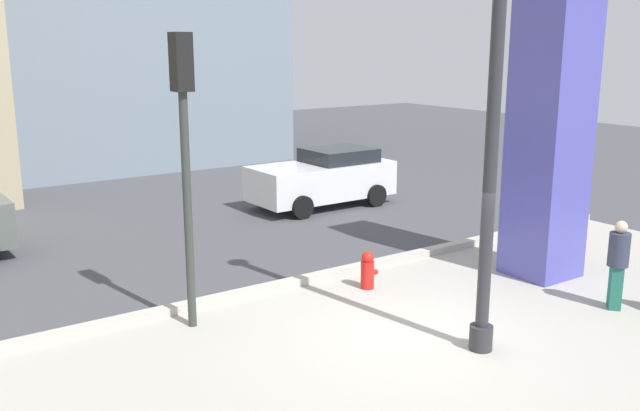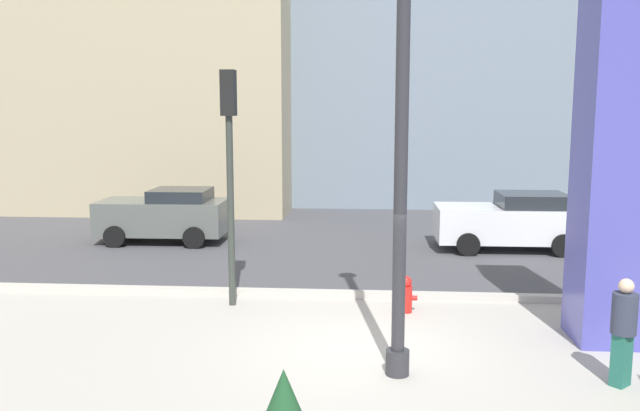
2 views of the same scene
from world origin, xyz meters
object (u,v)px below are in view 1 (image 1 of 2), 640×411
at_px(lamp_post, 494,108).
at_px(car_intersection, 324,178).
at_px(fire_hydrant, 368,270).
at_px(pedestrian_on_sidewalk, 618,261).
at_px(art_pillar_blue, 550,125).
at_px(traffic_light_corner, 184,135).

relative_size(lamp_post, car_intersection, 1.83).
relative_size(fire_hydrant, pedestrian_on_sidewalk, 0.46).
distance_m(art_pillar_blue, car_intersection, 7.92).
height_order(art_pillar_blue, pedestrian_on_sidewalk, art_pillar_blue).
bearing_deg(lamp_post, art_pillar_blue, 26.20).
bearing_deg(car_intersection, lamp_post, -111.16).
bearing_deg(car_intersection, fire_hydrant, -118.20).
height_order(traffic_light_corner, car_intersection, traffic_light_corner).
distance_m(art_pillar_blue, traffic_light_corner, 7.17).
relative_size(lamp_post, traffic_light_corner, 1.59).
bearing_deg(pedestrian_on_sidewalk, traffic_light_corner, 151.25).
bearing_deg(art_pillar_blue, fire_hydrant, 158.84).
xyz_separation_m(lamp_post, car_intersection, (3.65, 9.44, -2.90)).
xyz_separation_m(fire_hydrant, pedestrian_on_sidewalk, (2.95, -3.33, 0.53)).
relative_size(car_intersection, pedestrian_on_sidewalk, 2.57).
bearing_deg(traffic_light_corner, art_pillar_blue, -12.64).
distance_m(lamp_post, traffic_light_corner, 4.75).
relative_size(traffic_light_corner, car_intersection, 1.15).
height_order(lamp_post, traffic_light_corner, lamp_post).
height_order(lamp_post, pedestrian_on_sidewalk, lamp_post).
height_order(art_pillar_blue, traffic_light_corner, art_pillar_blue).
distance_m(lamp_post, fire_hydrant, 4.63).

